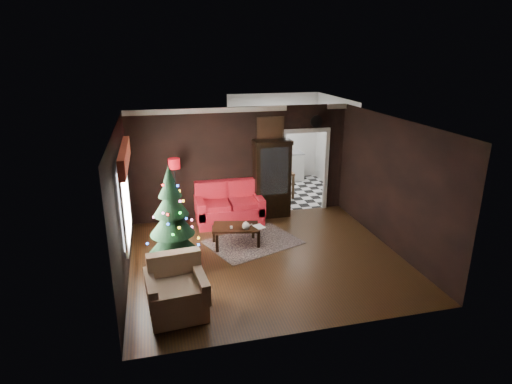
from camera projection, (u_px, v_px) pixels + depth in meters
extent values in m
plane|color=black|center=(266.00, 258.00, 8.81)|extent=(5.50, 5.50, 0.00)
plane|color=white|center=(267.00, 123.00, 7.92)|extent=(5.50, 5.50, 0.00)
plane|color=black|center=(241.00, 163.00, 10.67)|extent=(5.50, 0.00, 5.50)
plane|color=black|center=(312.00, 249.00, 6.06)|extent=(5.50, 0.00, 5.50)
plane|color=black|center=(122.00, 206.00, 7.75)|extent=(0.00, 5.50, 5.50)
plane|color=black|center=(392.00, 184.00, 8.98)|extent=(0.00, 5.50, 5.50)
cube|color=white|center=(124.00, 199.00, 7.92)|extent=(0.05, 1.60, 1.40)
cube|color=#A0392A|center=(124.00, 157.00, 7.68)|extent=(0.12, 2.10, 0.35)
plane|color=silver|center=(286.00, 192.00, 12.88)|extent=(3.00, 3.00, 0.00)
cube|color=white|center=(274.00, 128.00, 13.67)|extent=(0.70, 0.06, 0.70)
cube|color=#4B303E|center=(253.00, 242.00, 9.51)|extent=(2.30, 1.99, 0.01)
cylinder|color=white|center=(231.00, 227.00, 9.12)|extent=(0.08, 0.08, 0.05)
cylinder|color=white|center=(247.00, 228.00, 9.06)|extent=(0.09, 0.09, 0.07)
imported|color=#917750|center=(255.00, 223.00, 9.10)|extent=(0.18, 0.08, 0.26)
cylinder|color=white|center=(316.00, 121.00, 10.74)|extent=(0.32, 0.32, 0.06)
cube|color=#A76837|center=(270.00, 128.00, 10.52)|extent=(0.62, 0.05, 0.52)
cube|color=silver|center=(275.00, 167.00, 13.84)|extent=(1.80, 0.60, 0.90)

